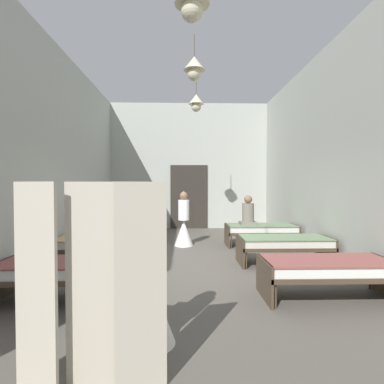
{
  "coord_description": "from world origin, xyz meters",
  "views": [
    {
      "loc": [
        -0.19,
        -6.24,
        1.68
      ],
      "look_at": [
        0.0,
        0.88,
        1.49
      ],
      "focal_mm": 28.2,
      "sensor_mm": 36.0,
      "label": 1
    }
  ],
  "objects": [
    {
      "name": "bed_right_row_0",
      "position": [
        1.91,
        -1.9,
        0.44
      ],
      "size": [
        1.9,
        0.84,
        0.57
      ],
      "color": "#473828",
      "rests_on": "ground"
    },
    {
      "name": "bed_left_row_2",
      "position": [
        -1.91,
        1.9,
        0.44
      ],
      "size": [
        1.9,
        0.84,
        0.57
      ],
      "color": "#473828",
      "rests_on": "ground"
    },
    {
      "name": "bed_right_row_2",
      "position": [
        1.91,
        1.9,
        0.44
      ],
      "size": [
        1.9,
        0.84,
        0.57
      ],
      "color": "#473828",
      "rests_on": "ground"
    },
    {
      "name": "ground_plane",
      "position": [
        0.0,
        0.0,
        -0.05
      ],
      "size": [
        6.53,
        11.0,
        0.1
      ],
      "primitive_type": "cube",
      "color": "#59544C"
    },
    {
      "name": "bed_right_row_1",
      "position": [
        1.91,
        0.0,
        0.44
      ],
      "size": [
        1.9,
        0.84,
        0.57
      ],
      "color": "#473828",
      "rests_on": "ground"
    },
    {
      "name": "privacy_screen",
      "position": [
        -0.96,
        -3.79,
        0.85
      ],
      "size": [
        1.25,
        0.18,
        1.7
      ],
      "rotation": [
        0.0,
        0.0,
        -0.08
      ],
      "color": "#BCB29E",
      "rests_on": "ground"
    },
    {
      "name": "room_shell",
      "position": [
        0.0,
        1.26,
        2.38
      ],
      "size": [
        6.33,
        10.6,
        4.75
      ],
      "color": "#B2B7AD",
      "rests_on": "ground"
    },
    {
      "name": "patient_seated_primary",
      "position": [
        1.56,
        1.92,
        0.87
      ],
      "size": [
        0.44,
        0.44,
        0.8
      ],
      "color": "slate",
      "rests_on": "bed_right_row_2"
    },
    {
      "name": "nurse_near_aisle",
      "position": [
        -0.54,
        -3.11,
        0.53
      ],
      "size": [
        0.52,
        0.52,
        1.49
      ],
      "rotation": [
        0.0,
        0.0,
        5.86
      ],
      "color": "white",
      "rests_on": "ground"
    },
    {
      "name": "bed_left_row_1",
      "position": [
        -1.91,
        0.0,
        0.44
      ],
      "size": [
        1.9,
        0.84,
        0.57
      ],
      "color": "#473828",
      "rests_on": "ground"
    },
    {
      "name": "nurse_mid_aisle",
      "position": [
        -0.2,
        1.94,
        0.53
      ],
      "size": [
        0.52,
        0.52,
        1.49
      ],
      "rotation": [
        0.0,
        0.0,
        5.08
      ],
      "color": "white",
      "rests_on": "ground"
    },
    {
      "name": "bed_left_row_0",
      "position": [
        -1.91,
        -1.9,
        0.44
      ],
      "size": [
        1.9,
        0.84,
        0.57
      ],
      "color": "#473828",
      "rests_on": "ground"
    }
  ]
}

